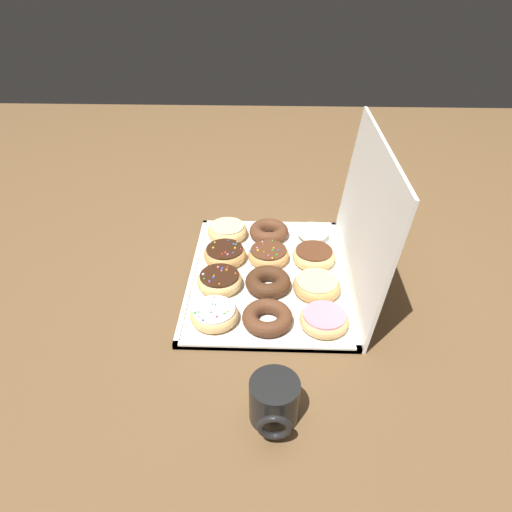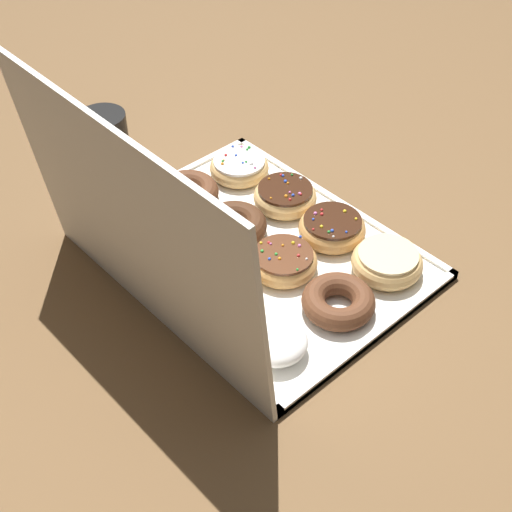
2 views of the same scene
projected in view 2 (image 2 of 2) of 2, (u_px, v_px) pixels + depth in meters
name	position (u px, v px, depth m)	size (l,w,h in m)	color
ground_plane	(256.00, 255.00, 1.23)	(3.00, 3.00, 0.00)	brown
donut_box	(256.00, 252.00, 1.22)	(0.53, 0.40, 0.01)	white
box_lid_open	(134.00, 231.00, 0.99)	(0.53, 0.37, 0.01)	white
glazed_ring_donut_0	(387.00, 262.00, 1.17)	(0.12, 0.12, 0.04)	#E5B770
sprinkle_donut_1	(332.00, 228.00, 1.23)	(0.11, 0.11, 0.04)	tan
sprinkle_donut_2	(285.00, 196.00, 1.30)	(0.11, 0.11, 0.04)	#E5B770
sprinkle_donut_3	(239.00, 167.00, 1.36)	(0.11, 0.11, 0.04)	#E5B770
chocolate_cake_ring_donut_4	(340.00, 300.00, 1.11)	(0.11, 0.11, 0.04)	#59331E
sprinkle_donut_5	(285.00, 260.00, 1.17)	(0.11, 0.11, 0.04)	tan
chocolate_cake_ring_donut_6	(235.00, 225.00, 1.24)	(0.11, 0.11, 0.04)	#472816
chocolate_cake_ring_donut_7	(186.00, 193.00, 1.31)	(0.11, 0.11, 0.03)	#59331E
powdered_filled_donut_8	(277.00, 342.00, 1.04)	(0.09, 0.09, 0.04)	white
chocolate_frosted_donut_9	(224.00, 295.00, 1.11)	(0.11, 0.11, 0.04)	#E5B770
glazed_ring_donut_10	(175.00, 255.00, 1.18)	(0.12, 0.12, 0.04)	tan
pink_frosted_donut_11	(128.00, 222.00, 1.25)	(0.11, 0.11, 0.03)	#E5B770
coffee_mug	(103.00, 133.00, 1.42)	(0.11, 0.09, 0.09)	black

